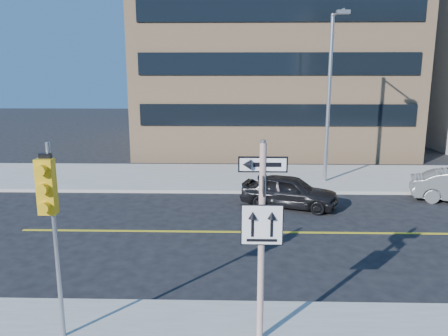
{
  "coord_description": "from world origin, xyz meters",
  "views": [
    {
      "loc": [
        -0.52,
        -10.42,
        5.38
      ],
      "look_at": [
        -0.89,
        4.0,
        2.28
      ],
      "focal_mm": 35.0,
      "sensor_mm": 36.0,
      "label": 1
    }
  ],
  "objects_px": {
    "sign_pole": "(262,232)",
    "streetlight_a": "(330,88)",
    "parked_car_a": "(289,191)",
    "traffic_signal": "(49,203)"
  },
  "relations": [
    {
      "from": "sign_pole",
      "to": "streetlight_a",
      "type": "bearing_deg",
      "value": 73.23
    },
    {
      "from": "sign_pole",
      "to": "streetlight_a",
      "type": "relative_size",
      "value": 0.51
    },
    {
      "from": "parked_car_a",
      "to": "sign_pole",
      "type": "bearing_deg",
      "value": -171.33
    },
    {
      "from": "sign_pole",
      "to": "traffic_signal",
      "type": "bearing_deg",
      "value": -177.89
    },
    {
      "from": "traffic_signal",
      "to": "parked_car_a",
      "type": "bearing_deg",
      "value": 59.38
    },
    {
      "from": "sign_pole",
      "to": "traffic_signal",
      "type": "height_order",
      "value": "sign_pole"
    },
    {
      "from": "traffic_signal",
      "to": "streetlight_a",
      "type": "xyz_separation_m",
      "value": [
        8.0,
        13.42,
        1.73
      ]
    },
    {
      "from": "streetlight_a",
      "to": "sign_pole",
      "type": "bearing_deg",
      "value": -106.77
    },
    {
      "from": "sign_pole",
      "to": "traffic_signal",
      "type": "distance_m",
      "value": 4.05
    },
    {
      "from": "sign_pole",
      "to": "traffic_signal",
      "type": "xyz_separation_m",
      "value": [
        -4.0,
        -0.15,
        0.59
      ]
    }
  ]
}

